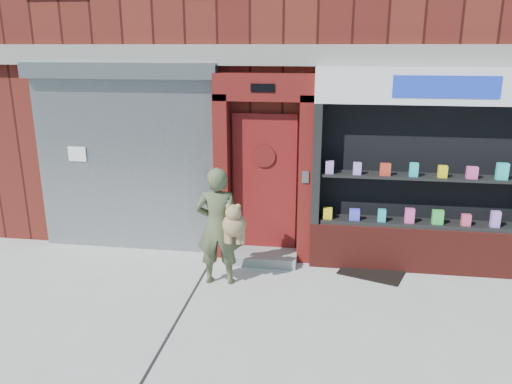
# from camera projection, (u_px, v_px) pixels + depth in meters

# --- Properties ---
(ground) EXTENTS (80.00, 80.00, 0.00)m
(ground) POSITION_uv_depth(u_px,v_px,m) (303.00, 321.00, 6.19)
(ground) COLOR #9E9E99
(ground) RESTS_ON ground
(building) EXTENTS (12.00, 8.16, 8.00)m
(building) POSITION_uv_depth(u_px,v_px,m) (324.00, 11.00, 10.75)
(building) COLOR #4B1511
(building) RESTS_ON ground
(shutter_bay) EXTENTS (3.10, 0.30, 3.04)m
(shutter_bay) POSITION_uv_depth(u_px,v_px,m) (125.00, 148.00, 7.96)
(shutter_bay) COLOR gray
(shutter_bay) RESTS_ON ground
(red_door_bay) EXTENTS (1.52, 0.58, 2.90)m
(red_door_bay) POSITION_uv_depth(u_px,v_px,m) (264.00, 169.00, 7.65)
(red_door_bay) COLOR #57100F
(red_door_bay) RESTS_ON ground
(pharmacy_bay) EXTENTS (3.50, 0.41, 3.00)m
(pharmacy_bay) POSITION_uv_depth(u_px,v_px,m) (433.00, 182.00, 7.27)
(pharmacy_bay) COLOR #5A1A15
(pharmacy_bay) RESTS_ON ground
(woman) EXTENTS (0.75, 0.51, 1.70)m
(woman) POSITION_uv_depth(u_px,v_px,m) (219.00, 226.00, 6.96)
(woman) COLOR #495236
(woman) RESTS_ON ground
(doormat) EXTENTS (1.06, 0.90, 0.02)m
(doormat) POSITION_uv_depth(u_px,v_px,m) (372.00, 271.00, 7.52)
(doormat) COLOR black
(doormat) RESTS_ON ground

